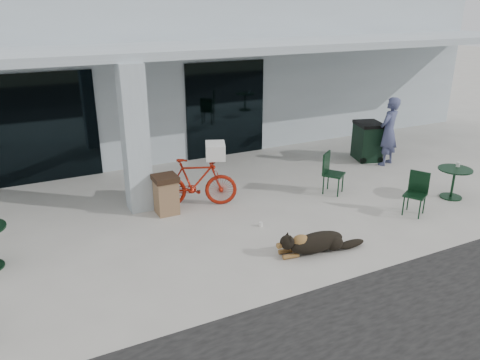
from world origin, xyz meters
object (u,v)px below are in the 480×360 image
dog (317,241)px  cafe_table_far (453,183)px  wheeled_bin (368,141)px  trash_receptacle (166,195)px  bicycle (195,182)px  cafe_chair_far_b (415,194)px  person (389,131)px  cafe_chair_far_a (334,174)px

dog → cafe_table_far: cafe_table_far is taller
dog → wheeled_bin: bearing=49.0°
dog → trash_receptacle: (-1.90, 2.80, 0.21)m
trash_receptacle → wheeled_bin: 6.37m
trash_receptacle → cafe_table_far: bearing=-18.9°
bicycle → cafe_table_far: bearing=-90.5°
dog → cafe_chair_far_b: size_ratio=1.37×
bicycle → wheeled_bin: (5.58, 0.90, -0.01)m
dog → person: person is taller
cafe_chair_far_a → trash_receptacle: size_ratio=1.15×
cafe_table_far → trash_receptacle: bearing=161.1°
dog → wheeled_bin: (4.39, 3.80, 0.33)m
bicycle → dog: bearing=-136.0°
bicycle → cafe_table_far: size_ratio=2.43×
bicycle → dog: 3.16m
cafe_chair_far_b → cafe_table_far: bearing=72.3°
bicycle → cafe_chair_far_a: bearing=-82.0°
bicycle → cafe_table_far: 5.87m
cafe_chair_far_a → person: person is taller
person → cafe_table_far: bearing=62.7°
dog → cafe_chair_far_a: cafe_chair_far_a is taller
cafe_table_far → wheeled_bin: (0.15, 3.10, 0.19)m
person → wheeled_bin: (-0.17, 0.60, -0.40)m
cafe_chair_far_b → dog: bearing=-110.3°
cafe_chair_far_a → wheeled_bin: size_ratio=0.90×
bicycle → person: bearing=-65.5°
cafe_chair_far_a → cafe_chair_far_b: size_ratio=1.06×
person → wheeled_bin: bearing=-94.0°
cafe_table_far → trash_receptacle: 6.49m
cafe_chair_far_a → wheeled_bin: 2.94m
person → wheeled_bin: 0.74m
dog → cafe_chair_far_a: 2.91m
dog → trash_receptacle: bearing=132.3°
wheeled_bin → cafe_table_far: bearing=-75.9°
cafe_table_far → dog: bearing=-170.6°
bicycle → cafe_table_far: bicycle is taller
cafe_chair_far_b → cafe_chair_far_a: bearing=176.0°
dog → trash_receptacle: trash_receptacle is taller
cafe_chair_far_b → person: size_ratio=0.49×
cafe_table_far → cafe_chair_far_a: 2.70m
cafe_chair_far_a → wheeled_bin: wheeled_bin is taller
bicycle → dog: bicycle is taller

